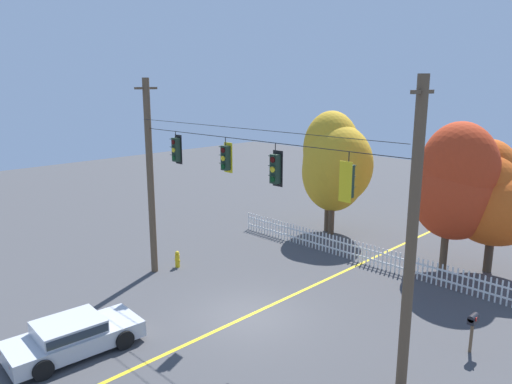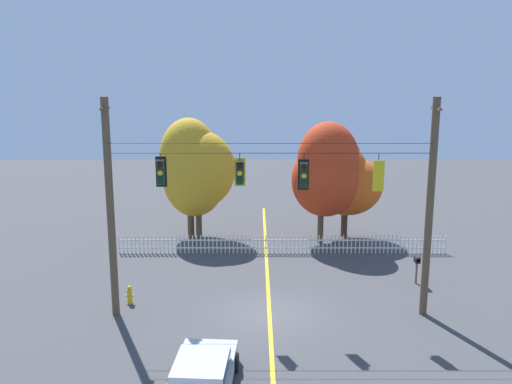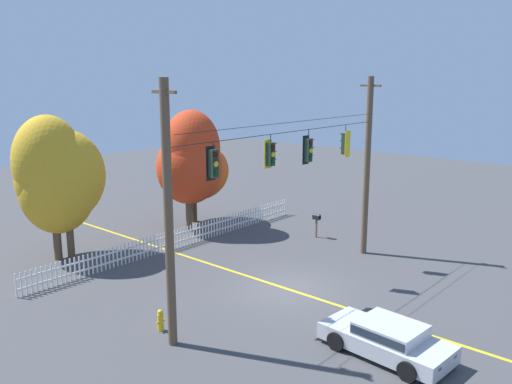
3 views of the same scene
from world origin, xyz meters
name	(u,v)px [view 2 (image 2 of 3)]	position (x,y,z in m)	size (l,w,h in m)	color
ground	(271,314)	(0.00, 0.00, 0.00)	(80.00, 80.00, 0.00)	#424244
lane_centerline_stripe	(271,314)	(0.00, 0.00, 0.00)	(0.16, 36.00, 0.01)	gold
signal_support_span	(272,208)	(0.00, 0.00, 4.52)	(13.01, 1.10, 8.90)	brown
traffic_signal_westbound_side	(163,172)	(-4.29, 0.01, 5.97)	(0.43, 0.38, 1.37)	black
traffic_signal_northbound_secondary	(242,172)	(-1.19, 0.01, 5.95)	(0.43, 0.38, 1.34)	black
traffic_signal_eastbound_side	(306,175)	(1.32, 0.01, 5.85)	(0.43, 0.38, 1.49)	black
traffic_signal_northbound_primary	(380,175)	(4.23, -0.01, 5.85)	(0.43, 0.38, 1.49)	black
white_picket_fence	(284,244)	(0.88, 7.83, 0.52)	(17.89, 0.06, 1.04)	white
autumn_maple_near_fence	(192,165)	(-4.43, 11.11, 4.34)	(3.49, 3.01, 7.13)	brown
autumn_maple_mid	(199,173)	(-4.03, 10.95, 3.89)	(4.28, 3.68, 6.44)	brown
autumn_oak_far_east	(328,172)	(3.41, 9.77, 4.19)	(3.87, 3.68, 7.04)	brown
autumn_maple_far_west	(346,178)	(4.61, 10.85, 3.63)	(4.12, 3.60, 6.20)	#473828
parked_car	(204,375)	(-2.25, -5.84, 0.61)	(2.24, 4.35, 1.15)	#B7BABF
fire_hydrant	(132,294)	(-6.01, 1.07, 0.40)	(0.38, 0.22, 0.81)	gold
roadside_mailbox	(419,261)	(6.99, 3.39, 1.10)	(0.25, 0.44, 1.35)	brown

